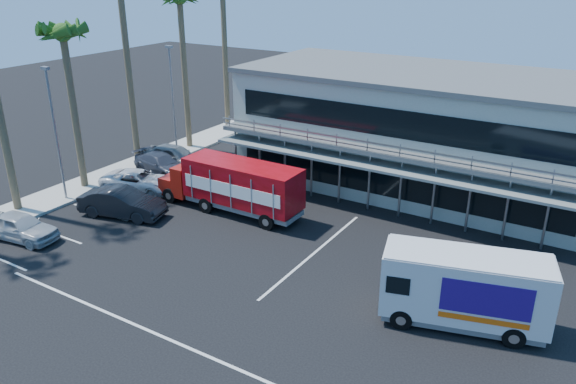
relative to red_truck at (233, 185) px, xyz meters
The scene contains 14 objects.
ground 6.89m from the red_truck, 48.50° to the right, with size 120.00×120.00×0.00m, color black.
building 12.56m from the red_truck, 53.23° to the left, with size 22.40×12.00×7.30m.
curb_strip 10.74m from the red_truck, behind, with size 3.00×32.00×0.16m, color #A5A399.
palm_c 13.05m from the red_truck, 169.18° to the right, with size 2.80×2.80×10.75m.
palm_e 15.76m from the red_truck, 142.10° to the left, with size 2.80×2.80×12.25m.
light_pole_near 10.93m from the red_truck, 157.73° to the right, with size 0.50×0.25×8.09m.
light_pole_far 11.81m from the red_truck, 148.46° to the left, with size 0.50×0.25×8.09m.
red_truck is the anchor object (origin of this frame).
white_van 14.88m from the red_truck, 16.09° to the right, with size 6.71×3.78×3.11m.
parked_car_a 11.42m from the red_truck, 130.60° to the right, with size 1.70×4.23×1.44m, color #A7ABAE.
parked_car_b 6.40m from the red_truck, 143.16° to the right, with size 1.72×4.94×1.63m, color black.
parked_car_c 7.09m from the red_truck, behind, with size 2.24×4.85×1.35m, color silver.
parked_car_d 8.54m from the red_truck, 162.16° to the left, with size 1.90×4.67×1.35m, color #333845.
parked_car_e 9.00m from the red_truck, 154.37° to the left, with size 1.98×4.93×1.68m, color slate.
Camera 1 is at (13.82, -18.81, 13.48)m, focal length 35.00 mm.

